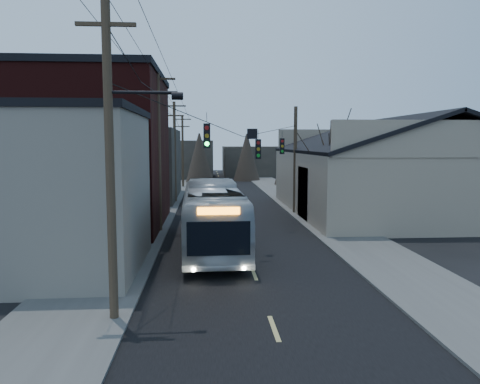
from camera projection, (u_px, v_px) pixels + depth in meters
name	position (u px, v px, depth m)	size (l,w,h in m)	color
ground	(285.00, 359.00, 12.32)	(160.00, 160.00, 0.00)	black
road_surface	(229.00, 206.00, 42.08)	(9.00, 110.00, 0.02)	black
sidewalk_left	(156.00, 206.00, 41.61)	(4.00, 110.00, 0.12)	#474744
sidewalk_right	(300.00, 205.00, 42.53)	(4.00, 110.00, 0.12)	#474744
building_clapboard	(45.00, 193.00, 20.24)	(8.00, 8.00, 7.00)	slate
building_brick	(86.00, 153.00, 30.92)	(10.00, 12.00, 10.00)	black
building_left_far	(132.00, 164.00, 46.98)	(9.00, 14.00, 7.00)	#302C26
warehouse	(393.00, 180.00, 37.76)	(16.16, 20.60, 7.73)	gray
building_far_left	(182.00, 159.00, 76.05)	(10.00, 12.00, 6.00)	#302C26
building_far_right	(258.00, 161.00, 81.99)	(12.00, 14.00, 5.00)	#302C26
bare_tree	(330.00, 173.00, 32.24)	(0.40, 0.40, 7.20)	black
utility_lines	(192.00, 152.00, 35.52)	(11.24, 45.28, 10.50)	#382B1E
bus	(213.00, 216.00, 25.05)	(2.97, 12.71, 3.54)	#A3AAAF
parked_car	(196.00, 197.00, 43.08)	(1.53, 4.38, 1.44)	#A1A5A9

